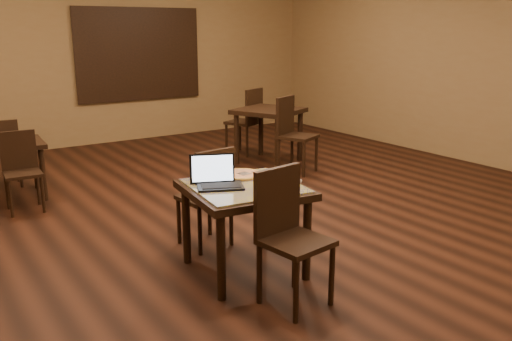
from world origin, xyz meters
TOP-DOWN VIEW (x-y plane):
  - ground at (0.00, 0.00)m, footprint 10.00×10.00m
  - wall_back at (0.00, 5.00)m, footprint 8.00×0.02m
  - wall_right at (4.00, 0.00)m, footprint 0.02×10.00m
  - mural at (0.50, 4.96)m, footprint 2.34×0.05m
  - tiled_table at (-1.00, -0.89)m, footprint 1.02×1.02m
  - chair_main_near at (-1.02, -1.50)m, footprint 0.50×0.50m
  - chair_main_far at (-1.00, -0.27)m, footprint 0.46×0.46m
  - laptop at (-1.20, -0.78)m, footprint 0.44×0.42m
  - plate at (-0.78, -1.07)m, footprint 0.28×0.28m
  - pizza_slice at (-0.78, -1.07)m, footprint 0.27×0.27m
  - pizza_pan at (-0.88, -0.65)m, footprint 0.35×0.35m
  - pizza_whole at (-0.88, -0.65)m, footprint 0.36×0.36m
  - spatula at (-0.86, -0.67)m, footprint 0.12×0.24m
  - napkin_roll at (-0.60, -1.03)m, footprint 0.07×0.16m
  - other_table_a at (1.39, 2.16)m, footprint 1.17×1.17m
  - other_table_a_chair_near at (1.35, 1.52)m, footprint 0.62×0.62m
  - other_table_a_chair_far at (1.43, 2.79)m, footprint 0.62×0.62m
  - other_table_b at (-2.22, 2.41)m, footprint 0.79×0.79m
  - other_table_b_chair_near at (-2.22, 1.89)m, footprint 0.41×0.41m
  - other_table_b_chair_far at (-2.23, 2.93)m, footprint 0.41×0.41m

SIDE VIEW (x-z plane):
  - ground at x=0.00m, z-range 0.00..0.00m
  - other_table_b_chair_near at x=-2.22m, z-range 0.06..0.95m
  - other_table_b_chair_far at x=-2.23m, z-range 0.06..0.95m
  - chair_main_far at x=-1.00m, z-range 0.06..1.02m
  - other_table_b at x=-2.22m, z-range 0.23..0.92m
  - chair_main_near at x=-1.02m, z-range 0.07..1.09m
  - other_table_a_chair_near at x=1.35m, z-range 0.07..1.15m
  - other_table_a_chair_far at x=1.43m, z-range 0.07..1.15m
  - tiled_table at x=-1.00m, z-range 0.28..1.04m
  - other_table_a at x=1.39m, z-range 0.28..1.11m
  - pizza_pan at x=-0.88m, z-range 0.76..0.77m
  - plate at x=-0.78m, z-range 0.76..0.78m
  - napkin_roll at x=-0.60m, z-range 0.76..0.80m
  - pizza_whole at x=-0.88m, z-range 0.77..0.79m
  - pizza_slice at x=-0.78m, z-range 0.77..0.80m
  - spatula at x=-0.86m, z-range 0.79..0.79m
  - laptop at x=-1.20m, z-range 0.70..0.95m
  - wall_back at x=0.00m, z-range 0.00..3.00m
  - wall_right at x=4.00m, z-range 0.00..3.00m
  - mural at x=0.50m, z-range 0.73..2.37m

